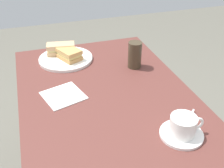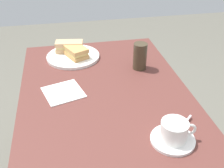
{
  "view_description": "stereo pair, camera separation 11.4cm",
  "coord_description": "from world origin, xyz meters",
  "px_view_note": "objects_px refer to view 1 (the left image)",
  "views": [
    {
      "loc": [
        0.92,
        -0.26,
        1.4
      ],
      "look_at": [
        -0.0,
        0.03,
        0.79
      ],
      "focal_mm": 44.31,
      "sensor_mm": 36.0,
      "label": 1
    },
    {
      "loc": [
        0.94,
        -0.15,
        1.4
      ],
      "look_at": [
        -0.0,
        0.03,
        0.79
      ],
      "focal_mm": 44.31,
      "sensor_mm": 36.0,
      "label": 2
    }
  ],
  "objects_px": {
    "sandwich_plate": "(66,59)",
    "napkin": "(63,95)",
    "sandwich_front": "(69,54)",
    "sandwich_back": "(61,49)",
    "coffee_cup": "(183,125)",
    "spoon": "(189,119)",
    "drinking_glass": "(135,55)",
    "dining_table": "(105,115)",
    "coffee_saucer": "(181,134)"
  },
  "relations": [
    {
      "from": "sandwich_front",
      "to": "coffee_cup",
      "type": "xyz_separation_m",
      "value": [
        0.64,
        0.26,
        0.01
      ]
    },
    {
      "from": "spoon",
      "to": "sandwich_plate",
      "type": "bearing_deg",
      "value": -151.39
    },
    {
      "from": "sandwich_front",
      "to": "sandwich_back",
      "type": "xyz_separation_m",
      "value": [
        -0.07,
        -0.03,
        0.0
      ]
    },
    {
      "from": "dining_table",
      "to": "coffee_cup",
      "type": "relative_size",
      "value": 8.49
    },
    {
      "from": "drinking_glass",
      "to": "sandwich_plate",
      "type": "bearing_deg",
      "value": -119.55
    },
    {
      "from": "sandwich_plate",
      "to": "sandwich_back",
      "type": "bearing_deg",
      "value": -164.42
    },
    {
      "from": "dining_table",
      "to": "drinking_glass",
      "type": "relative_size",
      "value": 7.95
    },
    {
      "from": "coffee_cup",
      "to": "sandwich_plate",
      "type": "bearing_deg",
      "value": -157.43
    },
    {
      "from": "drinking_glass",
      "to": "spoon",
      "type": "bearing_deg",
      "value": 4.16
    },
    {
      "from": "napkin",
      "to": "drinking_glass",
      "type": "relative_size",
      "value": 1.19
    },
    {
      "from": "napkin",
      "to": "drinking_glass",
      "type": "distance_m",
      "value": 0.4
    },
    {
      "from": "spoon",
      "to": "napkin",
      "type": "relative_size",
      "value": 0.54
    },
    {
      "from": "sandwich_front",
      "to": "napkin",
      "type": "relative_size",
      "value": 0.93
    },
    {
      "from": "sandwich_front",
      "to": "spoon",
      "type": "relative_size",
      "value": 1.73
    },
    {
      "from": "napkin",
      "to": "drinking_glass",
      "type": "bearing_deg",
      "value": 111.25
    },
    {
      "from": "sandwich_back",
      "to": "spoon",
      "type": "xyz_separation_m",
      "value": [
        0.66,
        0.35,
        -0.03
      ]
    },
    {
      "from": "sandwich_back",
      "to": "coffee_saucer",
      "type": "height_order",
      "value": "sandwich_back"
    },
    {
      "from": "dining_table",
      "to": "sandwich_plate",
      "type": "relative_size",
      "value": 3.76
    },
    {
      "from": "sandwich_plate",
      "to": "coffee_saucer",
      "type": "relative_size",
      "value": 1.83
    },
    {
      "from": "sandwich_back",
      "to": "coffee_cup",
      "type": "height_order",
      "value": "coffee_cup"
    },
    {
      "from": "coffee_saucer",
      "to": "drinking_glass",
      "type": "relative_size",
      "value": 1.16
    },
    {
      "from": "coffee_saucer",
      "to": "dining_table",
      "type": "bearing_deg",
      "value": -153.04
    },
    {
      "from": "coffee_cup",
      "to": "napkin",
      "type": "bearing_deg",
      "value": -135.96
    },
    {
      "from": "coffee_saucer",
      "to": "coffee_cup",
      "type": "distance_m",
      "value": 0.04
    },
    {
      "from": "spoon",
      "to": "napkin",
      "type": "bearing_deg",
      "value": -126.9
    },
    {
      "from": "sandwich_plate",
      "to": "napkin",
      "type": "xyz_separation_m",
      "value": [
        0.31,
        -0.06,
        -0.01
      ]
    },
    {
      "from": "coffee_cup",
      "to": "drinking_glass",
      "type": "distance_m",
      "value": 0.49
    },
    {
      "from": "sandwich_front",
      "to": "sandwich_back",
      "type": "distance_m",
      "value": 0.07
    },
    {
      "from": "sandwich_plate",
      "to": "sandwich_back",
      "type": "xyz_separation_m",
      "value": [
        -0.05,
        -0.01,
        0.03
      ]
    },
    {
      "from": "sandwich_front",
      "to": "spoon",
      "type": "bearing_deg",
      "value": 28.18
    },
    {
      "from": "spoon",
      "to": "drinking_glass",
      "type": "xyz_separation_m",
      "value": [
        -0.44,
        -0.03,
        0.05
      ]
    },
    {
      "from": "coffee_cup",
      "to": "napkin",
      "type": "xyz_separation_m",
      "value": [
        -0.35,
        -0.34,
        -0.04
      ]
    },
    {
      "from": "sandwich_front",
      "to": "coffee_cup",
      "type": "bearing_deg",
      "value": 21.95
    },
    {
      "from": "sandwich_plate",
      "to": "sandwich_back",
      "type": "distance_m",
      "value": 0.06
    },
    {
      "from": "drinking_glass",
      "to": "sandwich_front",
      "type": "bearing_deg",
      "value": -117.95
    },
    {
      "from": "coffee_saucer",
      "to": "drinking_glass",
      "type": "xyz_separation_m",
      "value": [
        -0.49,
        0.03,
        0.06
      ]
    },
    {
      "from": "sandwich_front",
      "to": "dining_table",
      "type": "bearing_deg",
      "value": 15.98
    },
    {
      "from": "sandwich_front",
      "to": "napkin",
      "type": "distance_m",
      "value": 0.31
    },
    {
      "from": "sandwich_back",
      "to": "sandwich_plate",
      "type": "bearing_deg",
      "value": 15.58
    },
    {
      "from": "dining_table",
      "to": "coffee_cup",
      "type": "bearing_deg",
      "value": 27.18
    },
    {
      "from": "dining_table",
      "to": "drinking_glass",
      "type": "bearing_deg",
      "value": 129.86
    },
    {
      "from": "sandwich_plate",
      "to": "sandwich_front",
      "type": "xyz_separation_m",
      "value": [
        0.02,
        0.02,
        0.03
      ]
    },
    {
      "from": "coffee_cup",
      "to": "drinking_glass",
      "type": "xyz_separation_m",
      "value": [
        -0.49,
        0.02,
        0.02
      ]
    },
    {
      "from": "sandwich_back",
      "to": "drinking_glass",
      "type": "xyz_separation_m",
      "value": [
        0.22,
        0.31,
        0.02
      ]
    },
    {
      "from": "dining_table",
      "to": "sandwich_back",
      "type": "xyz_separation_m",
      "value": [
        -0.38,
        -0.12,
        0.17
      ]
    },
    {
      "from": "sandwich_back",
      "to": "spoon",
      "type": "distance_m",
      "value": 0.75
    },
    {
      "from": "sandwich_back",
      "to": "napkin",
      "type": "distance_m",
      "value": 0.37
    },
    {
      "from": "sandwich_plate",
      "to": "coffee_saucer",
      "type": "xyz_separation_m",
      "value": [
        0.66,
        0.27,
        -0.0
      ]
    },
    {
      "from": "sandwich_back",
      "to": "coffee_saucer",
      "type": "relative_size",
      "value": 1.01
    },
    {
      "from": "drinking_glass",
      "to": "napkin",
      "type": "bearing_deg",
      "value": -68.75
    }
  ]
}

